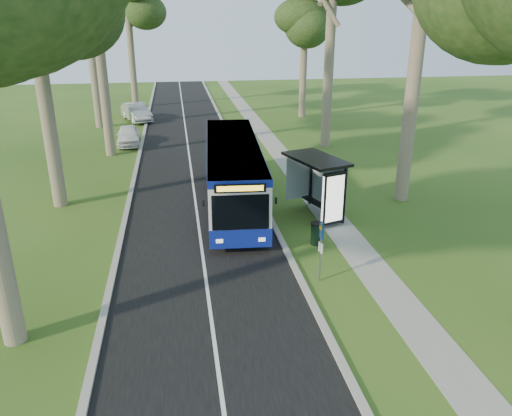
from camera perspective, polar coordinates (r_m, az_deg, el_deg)
The scene contains 12 objects.
ground at distance 20.52m, azimuth 3.88°, elevation -5.85°, with size 120.00×120.00×0.00m, color #2E5019.
road at distance 29.31m, azimuth -7.18°, elevation 2.50°, with size 7.00×100.00×0.02m, color black.
kerb_east at distance 29.59m, azimuth -0.40°, elevation 2.95°, with size 0.25×100.00×0.12m, color #9E9B93.
kerb_west at distance 29.41m, azimuth -14.01°, elevation 2.19°, with size 0.25×100.00×0.12m, color #9E9B93.
centre_line at distance 29.31m, azimuth -7.18°, elevation 2.52°, with size 0.12×100.00×0.01m, color white.
footpath at distance 30.19m, azimuth 5.25°, elevation 3.13°, with size 1.50×100.00×0.02m, color gray.
bus at distance 25.81m, azimuth -2.62°, elevation 3.99°, with size 3.43×12.49×3.27m.
bus_stop_sign at distance 18.40m, azimuth 7.42°, elevation -4.21°, with size 0.10×0.33×2.35m.
bus_shelter at distance 23.87m, azimuth 7.46°, elevation 3.44°, with size 2.84×3.87×2.98m.
litter_bin at distance 21.74m, azimuth 6.95°, elevation -2.89°, with size 0.57×0.57×0.99m.
car_white at distance 39.85m, azimuth -14.39°, elevation 8.05°, with size 1.70×4.22×1.44m, color white.
car_silver at distance 48.99m, azimuth -13.51°, elevation 10.60°, with size 1.73×4.97×1.64m, color #ACAFB4.
Camera 1 is at (-4.26, -17.79, 9.29)m, focal length 35.00 mm.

